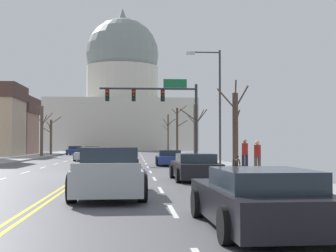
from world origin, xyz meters
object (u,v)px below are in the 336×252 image
at_px(street_lamp_right, 215,97).
at_px(sedan_oncoming_01, 92,152).
at_px(sedan_oncoming_02, 75,151).
at_px(sedan_near_00, 169,158).
at_px(sedan_near_04, 258,200).
at_px(pickup_truck_near_03, 109,174).
at_px(sedan_near_02, 195,168).
at_px(sedan_near_01, 121,162).
at_px(pedestrian_01, 245,153).
at_px(pedestrian_00, 257,155).
at_px(bicycle_parked, 236,165).
at_px(signal_gantry, 161,102).
at_px(sedan_oncoming_00, 86,155).

xyz_separation_m(street_lamp_right, sedan_oncoming_01, (-9.91, 22.19, -4.09)).
height_order(street_lamp_right, sedan_oncoming_02, street_lamp_right).
height_order(sedan_near_00, sedan_near_04, sedan_near_04).
relative_size(pickup_truck_near_03, sedan_near_04, 1.21).
relative_size(sedan_near_00, sedan_near_02, 1.10).
relative_size(sedan_near_01, sedan_oncoming_01, 1.06).
bearing_deg(pedestrian_01, pedestrian_00, -87.68).
distance_m(sedan_near_04, sedan_oncoming_01, 44.59).
distance_m(sedan_near_02, bicycle_parked, 4.69).
relative_size(signal_gantry, street_lamp_right, 1.04).
bearing_deg(pickup_truck_near_03, bicycle_parked, 57.08).
height_order(sedan_near_01, sedan_oncoming_01, sedan_oncoming_01).
distance_m(sedan_near_01, sedan_oncoming_00, 16.58).
xyz_separation_m(sedan_near_01, sedan_oncoming_01, (-3.78, 24.98, 0.04)).
bearing_deg(pedestrian_01, sedan_near_04, -102.38).
relative_size(street_lamp_right, sedan_oncoming_01, 1.80).
xyz_separation_m(signal_gantry, sedan_oncoming_02, (-10.02, 26.40, -4.39)).
xyz_separation_m(pickup_truck_near_03, pedestrian_01, (6.78, 10.12, 0.41)).
distance_m(pickup_truck_near_03, pedestrian_01, 12.19).
relative_size(street_lamp_right, pedestrian_01, 4.44).
height_order(signal_gantry, bicycle_parked, signal_gantry).
bearing_deg(street_lamp_right, sedan_near_02, -104.76).
bearing_deg(sedan_oncoming_00, sedan_near_02, -73.10).
bearing_deg(sedan_near_00, sedan_oncoming_00, 125.75).
xyz_separation_m(sedan_near_02, pedestrian_01, (3.27, 4.41, 0.53)).
bearing_deg(sedan_near_04, pickup_truck_near_03, 117.39).
bearing_deg(sedan_oncoming_01, sedan_near_00, -68.84).
height_order(sedan_near_02, pedestrian_01, pedestrian_01).
bearing_deg(sedan_near_02, sedan_oncoming_02, 103.54).
height_order(sedan_near_01, pedestrian_01, pedestrian_01).
height_order(sedan_near_00, sedan_near_02, sedan_near_02).
distance_m(sedan_near_02, pickup_truck_near_03, 6.71).
distance_m(street_lamp_right, sedan_oncoming_00, 17.06).
relative_size(sedan_oncoming_02, pedestrian_00, 2.71).
bearing_deg(sedan_oncoming_00, sedan_oncoming_02, 99.57).
xyz_separation_m(sedan_oncoming_00, pedestrian_00, (10.46, -21.21, 0.49)).
xyz_separation_m(street_lamp_right, pickup_truck_near_03, (-6.14, -15.67, -3.98)).
bearing_deg(sedan_oncoming_01, sedan_near_02, -77.23).
height_order(sedan_near_02, sedan_oncoming_02, sedan_near_02).
height_order(pedestrian_01, bicycle_parked, pedestrian_01).
height_order(pickup_truck_near_03, pedestrian_01, pedestrian_01).
bearing_deg(pickup_truck_near_03, sedan_near_00, 80.15).
bearing_deg(bicycle_parked, sedan_oncoming_01, 109.40).
distance_m(sedan_oncoming_01, bicycle_parked, 30.00).
height_order(sedan_near_02, sedan_oncoming_01, sedan_oncoming_01).
relative_size(pickup_truck_near_03, sedan_oncoming_01, 1.36).
distance_m(sedan_near_01, pickup_truck_near_03, 12.88).
relative_size(sedan_oncoming_01, bicycle_parked, 2.40).
height_order(sedan_near_02, pickup_truck_near_03, pickup_truck_near_03).
relative_size(sedan_near_00, bicycle_parked, 2.65).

